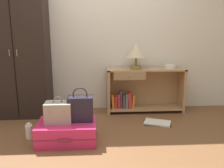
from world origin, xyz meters
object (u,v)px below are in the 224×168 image
object	(u,v)px
train_case	(59,112)
bottle	(29,131)
bookshelf	(142,90)
bowl	(171,67)
wardrobe	(19,51)
table_lamp	(136,52)
handbag	(81,108)
suitcase_large	(68,132)
open_book_on_floor	(158,123)

from	to	relation	value
train_case	bottle	xyz separation A→B (m)	(-0.37, 0.09, -0.26)
bookshelf	bowl	distance (m)	0.57
wardrobe	bottle	world-z (taller)	wardrobe
train_case	table_lamp	bearing A→B (deg)	42.93
bookshelf	handbag	distance (m)	1.31
bottle	bookshelf	bearing A→B (deg)	31.44
bookshelf	bowl	xyz separation A→B (m)	(0.43, -0.04, 0.37)
wardrobe	table_lamp	world-z (taller)	wardrobe
bowl	train_case	size ratio (longest dim) A/B	0.55
train_case	handbag	world-z (taller)	handbag
bowl	suitcase_large	size ratio (longest dim) A/B	0.25
handbag	bottle	distance (m)	0.69
bookshelf	handbag	xyz separation A→B (m)	(-0.89, -0.97, 0.04)
bottle	train_case	bearing A→B (deg)	-13.00
open_book_on_floor	bookshelf	bearing A→B (deg)	104.08
table_lamp	bowl	bearing A→B (deg)	0.82
wardrobe	bowl	xyz separation A→B (m)	(2.25, 0.03, -0.25)
bookshelf	train_case	world-z (taller)	bookshelf
bottle	open_book_on_floor	xyz separation A→B (m)	(1.64, 0.38, -0.08)
bookshelf	table_lamp	bearing A→B (deg)	-155.59
suitcase_large	open_book_on_floor	xyz separation A→B (m)	(1.18, 0.47, -0.11)
train_case	open_book_on_floor	xyz separation A→B (m)	(1.27, 0.47, -0.35)
table_lamp	bowl	distance (m)	0.58
handbag	open_book_on_floor	bearing A→B (deg)	22.60
bowl	open_book_on_floor	bearing A→B (deg)	-120.38
bookshelf	suitcase_large	xyz separation A→B (m)	(-1.04, -1.01, -0.22)
table_lamp	suitcase_large	world-z (taller)	table_lamp
train_case	open_book_on_floor	bearing A→B (deg)	20.11
suitcase_large	open_book_on_floor	bearing A→B (deg)	21.75
bowl	train_case	bearing A→B (deg)	-148.28
train_case	bottle	distance (m)	0.46
bookshelf	bottle	xyz separation A→B (m)	(-1.51, -0.92, -0.25)
table_lamp	bottle	size ratio (longest dim) A/B	2.03
bottle	open_book_on_floor	distance (m)	1.69
train_case	bottle	bearing A→B (deg)	167.00
table_lamp	train_case	size ratio (longest dim) A/B	1.27
bookshelf	handbag	world-z (taller)	bookshelf
suitcase_large	handbag	bearing A→B (deg)	16.08
suitcase_large	bottle	bearing A→B (deg)	168.83
handbag	bottle	bearing A→B (deg)	175.79
bowl	open_book_on_floor	size ratio (longest dim) A/B	0.42
bowl	open_book_on_floor	world-z (taller)	bowl
wardrobe	suitcase_large	bearing A→B (deg)	-50.62
train_case	open_book_on_floor	distance (m)	1.40
wardrobe	open_book_on_floor	size ratio (longest dim) A/B	4.71
bowl	handbag	world-z (taller)	bowl
bookshelf	suitcase_large	world-z (taller)	bookshelf
wardrobe	table_lamp	xyz separation A→B (m)	(1.71, 0.03, -0.02)
wardrobe	table_lamp	bearing A→B (deg)	0.85
table_lamp	bowl	xyz separation A→B (m)	(0.53, 0.01, -0.23)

